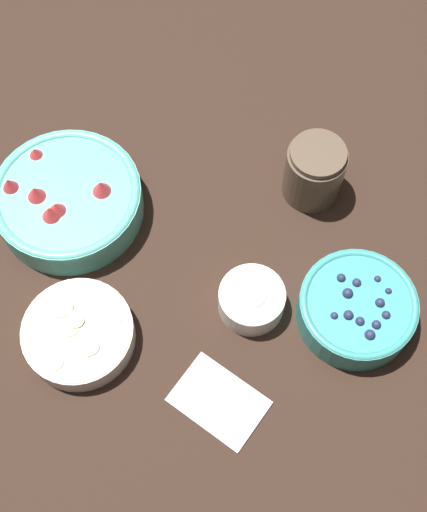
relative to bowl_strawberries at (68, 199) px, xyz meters
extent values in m
plane|color=black|center=(-0.22, -0.04, -0.04)|extent=(4.00, 4.00, 0.00)
cylinder|color=#56B7A8|center=(0.00, 0.00, -0.01)|extent=(0.24, 0.24, 0.06)
torus|color=#56B7A8|center=(0.00, 0.00, 0.02)|extent=(0.24, 0.24, 0.02)
cylinder|color=red|center=(0.00, 0.00, 0.01)|extent=(0.19, 0.19, 0.02)
cone|color=red|center=(-0.01, 0.03, 0.03)|extent=(0.03, 0.03, 0.03)
cone|color=red|center=(-0.05, -0.03, 0.03)|extent=(0.05, 0.05, 0.03)
cone|color=red|center=(0.08, -0.03, 0.03)|extent=(0.04, 0.04, 0.02)
cone|color=red|center=(0.03, 0.03, 0.03)|extent=(0.03, 0.03, 0.03)
cone|color=red|center=(-0.01, 0.05, 0.03)|extent=(0.04, 0.04, 0.03)
cone|color=red|center=(0.08, 0.04, 0.03)|extent=(0.04, 0.04, 0.03)
cylinder|color=teal|center=(-0.48, -0.07, -0.01)|extent=(0.18, 0.18, 0.06)
torus|color=teal|center=(-0.48, -0.07, 0.01)|extent=(0.18, 0.18, 0.01)
cylinder|color=#23284C|center=(-0.48, -0.07, 0.01)|extent=(0.14, 0.14, 0.02)
sphere|color=#23284C|center=(-0.51, -0.05, 0.02)|extent=(0.01, 0.01, 0.01)
sphere|color=#23284C|center=(-0.51, -0.11, 0.02)|extent=(0.01, 0.01, 0.01)
sphere|color=#23284C|center=(-0.49, -0.12, 0.02)|extent=(0.01, 0.01, 0.01)
sphere|color=#23284C|center=(-0.46, -0.03, 0.02)|extent=(0.01, 0.01, 0.01)
sphere|color=#23284C|center=(-0.50, -0.08, 0.02)|extent=(0.01, 0.01, 0.01)
sphere|color=#23284C|center=(-0.51, -0.03, 0.02)|extent=(0.02, 0.02, 0.02)
sphere|color=#23284C|center=(-0.46, -0.09, 0.02)|extent=(0.01, 0.01, 0.01)
sphere|color=#23284C|center=(-0.49, -0.04, 0.02)|extent=(0.01, 0.01, 0.01)
sphere|color=#23284C|center=(-0.44, -0.09, 0.02)|extent=(0.01, 0.01, 0.01)
sphere|color=#23284C|center=(-0.47, -0.04, 0.02)|extent=(0.01, 0.01, 0.01)
sphere|color=#23284C|center=(-0.52, -0.07, 0.02)|extent=(0.01, 0.01, 0.01)
sphere|color=#23284C|center=(-0.46, -0.07, 0.02)|extent=(0.02, 0.02, 0.02)
cylinder|color=silver|center=(-0.14, 0.17, -0.02)|extent=(0.17, 0.17, 0.04)
torus|color=silver|center=(-0.14, 0.17, 0.00)|extent=(0.17, 0.17, 0.01)
cylinder|color=beige|center=(-0.14, 0.17, -0.01)|extent=(0.13, 0.13, 0.01)
cylinder|color=beige|center=(-0.17, 0.13, 0.00)|extent=(0.03, 0.03, 0.00)
cylinder|color=beige|center=(-0.17, 0.19, 0.00)|extent=(0.03, 0.03, 0.01)
cylinder|color=beige|center=(-0.11, 0.16, 0.00)|extent=(0.03, 0.03, 0.00)
cylinder|color=beige|center=(-0.10, 0.16, 0.00)|extent=(0.03, 0.03, 0.01)
cylinder|color=beige|center=(-0.12, 0.20, 0.00)|extent=(0.03, 0.03, 0.00)
cylinder|color=beige|center=(-0.13, 0.18, 0.00)|extent=(0.03, 0.03, 0.00)
cylinder|color=beige|center=(-0.14, 0.23, 0.00)|extent=(0.03, 0.03, 0.01)
cylinder|color=beige|center=(-0.13, 0.16, 0.00)|extent=(0.03, 0.03, 0.01)
cylinder|color=white|center=(-0.34, 0.00, -0.01)|extent=(0.10, 0.10, 0.05)
torus|color=white|center=(-0.34, 0.00, 0.01)|extent=(0.10, 0.10, 0.01)
cylinder|color=silver|center=(-0.34, 0.00, 0.00)|extent=(0.08, 0.08, 0.01)
ellipsoid|color=silver|center=(-0.34, 0.00, 0.01)|extent=(0.05, 0.05, 0.02)
cylinder|color=brown|center=(-0.32, -0.24, 0.01)|extent=(0.10, 0.10, 0.10)
cylinder|color=#472819|center=(-0.32, -0.24, 0.00)|extent=(0.08, 0.08, 0.07)
cylinder|color=brown|center=(-0.32, -0.24, 0.07)|extent=(0.09, 0.09, 0.01)
cube|color=#B2BCC6|center=(-0.37, 0.15, -0.03)|extent=(0.14, 0.10, 0.01)
camera|label=1|loc=(-0.49, 0.37, 0.99)|focal=50.00mm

